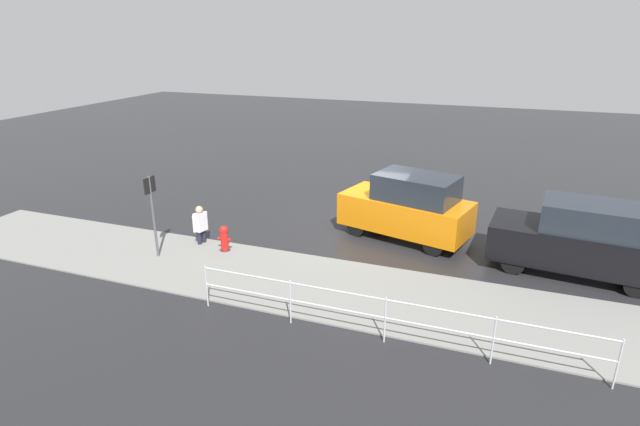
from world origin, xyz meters
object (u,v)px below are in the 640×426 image
object	(u,v)px
moving_hatchback	(408,207)
fire_hydrant	(224,239)
pedestrian	(200,223)
sign_post	(152,205)
parked_sedan	(582,239)

from	to	relation	value
moving_hatchback	fire_hydrant	size ratio (longest dim) A/B	5.25
fire_hydrant	pedestrian	xyz separation A→B (m)	(0.93, -0.23, 0.28)
pedestrian	sign_post	world-z (taller)	sign_post
parked_sedan	fire_hydrant	xyz separation A→B (m)	(9.49, 1.98, -0.60)
moving_hatchback	parked_sedan	size ratio (longest dim) A/B	0.94
fire_hydrant	sign_post	distance (m)	2.22
moving_hatchback	fire_hydrant	distance (m)	5.61
pedestrian	moving_hatchback	bearing A→B (deg)	-155.42
parked_sedan	fire_hydrant	world-z (taller)	parked_sedan
moving_hatchback	pedestrian	size ratio (longest dim) A/B	3.45
parked_sedan	sign_post	xyz separation A→B (m)	(11.09, 2.98, 0.58)
parked_sedan	fire_hydrant	bearing A→B (deg)	11.77
moving_hatchback	pedestrian	xyz separation A→B (m)	(5.72, 2.61, -0.34)
parked_sedan	sign_post	bearing A→B (deg)	15.04
pedestrian	fire_hydrant	bearing A→B (deg)	166.28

